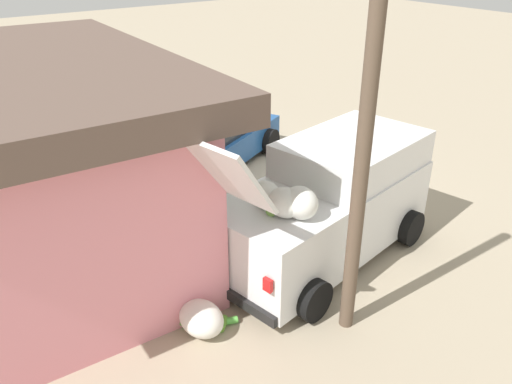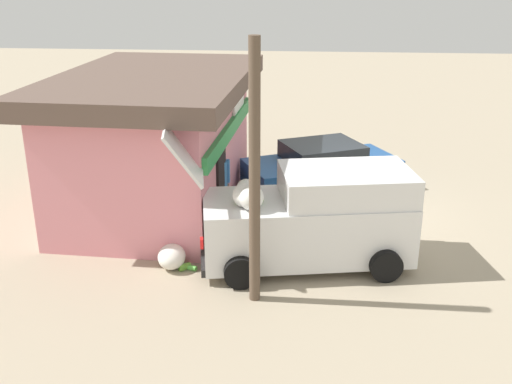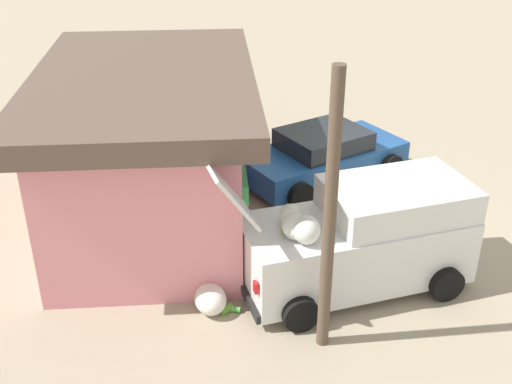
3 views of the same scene
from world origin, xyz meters
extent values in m
plane|color=tan|center=(0.00, 0.00, 0.00)|extent=(60.00, 60.00, 0.00)
cube|color=pink|center=(-0.08, 5.06, 1.47)|extent=(6.37, 3.89, 2.94)
cube|color=green|center=(-0.17, 3.20, 2.06)|extent=(5.90, 0.40, 0.36)
cube|color=black|center=(-1.29, 3.29, 1.00)|extent=(0.90, 0.10, 2.00)
cube|color=white|center=(1.19, 3.16, 2.36)|extent=(1.50, 0.13, 0.60)
cube|color=brown|center=(-0.08, 5.06, 3.16)|extent=(7.25, 4.77, 0.44)
cube|color=white|center=(-2.98, 1.31, 0.79)|extent=(2.50, 4.42, 1.22)
cube|color=white|center=(-2.84, 0.53, 1.69)|extent=(2.15, 2.85, 0.59)
cube|color=black|center=(-2.62, -0.69, 1.66)|extent=(1.51, 0.35, 0.44)
cube|color=white|center=(-3.41, 3.69, 2.47)|extent=(1.71, 1.00, 1.00)
ellipsoid|color=silver|center=(-3.01, 2.54, 1.59)|extent=(0.46, 0.39, 0.39)
ellipsoid|color=silver|center=(-3.61, 2.37, 1.64)|extent=(0.58, 0.48, 0.48)
ellipsoid|color=silver|center=(-3.45, 2.53, 1.62)|extent=(0.54, 0.45, 0.45)
cylinder|color=#719F44|center=(-3.28, 2.62, 1.47)|extent=(0.25, 0.27, 0.15)
cylinder|color=#60B32F|center=(-3.24, 2.30, 1.46)|extent=(0.21, 0.28, 0.13)
cylinder|color=#62B046|center=(-3.13, 2.50, 1.47)|extent=(0.23, 0.19, 0.14)
cube|color=black|center=(-3.36, 3.40, 0.26)|extent=(1.68, 0.38, 0.16)
cube|color=red|center=(-4.05, 3.28, 0.85)|extent=(0.15, 0.08, 0.20)
cube|color=red|center=(-2.68, 3.53, 0.85)|extent=(0.15, 0.08, 0.20)
cylinder|color=black|center=(-3.67, -0.26, 0.32)|extent=(0.33, 0.67, 0.64)
cylinder|color=black|center=(-1.78, 0.09, 0.32)|extent=(0.33, 0.67, 0.64)
cylinder|color=black|center=(-4.18, 2.53, 0.32)|extent=(0.33, 0.67, 0.64)
cylinder|color=black|center=(-2.29, 2.88, 0.32)|extent=(0.33, 0.67, 0.64)
cube|color=#1E4C8C|center=(1.51, 0.90, 0.50)|extent=(3.45, 4.52, 0.63)
cube|color=#1E2328|center=(1.51, 0.90, 1.04)|extent=(2.32, 2.49, 0.46)
cylinder|color=black|center=(1.22, -0.80, 0.32)|extent=(0.48, 0.68, 0.65)
cylinder|color=black|center=(3.02, 0.06, 0.32)|extent=(0.48, 0.68, 0.65)
cylinder|color=black|center=(0.01, 1.74, 0.32)|extent=(0.48, 0.68, 0.65)
cylinder|color=black|center=(1.80, 2.59, 0.32)|extent=(0.48, 0.68, 0.65)
cylinder|color=#726047|center=(-1.04, 3.48, 0.43)|extent=(0.15, 0.15, 0.86)
cylinder|color=#726047|center=(-0.79, 3.25, 0.43)|extent=(0.15, 0.15, 0.86)
cylinder|color=#3872B2|center=(-0.92, 3.37, 1.17)|extent=(0.48, 0.48, 0.61)
sphere|color=tan|center=(-0.92, 3.37, 1.59)|extent=(0.23, 0.23, 0.23)
cylinder|color=gold|center=(-0.92, 3.37, 1.72)|extent=(0.26, 0.26, 0.05)
cylinder|color=#3872B2|center=(-1.09, 3.53, 1.18)|extent=(0.09, 0.09, 0.58)
cylinder|color=#3872B2|center=(-0.74, 3.20, 1.18)|extent=(0.09, 0.09, 0.58)
cylinder|color=#726047|center=(-2.19, 3.44, 0.42)|extent=(0.15, 0.15, 0.84)
cylinder|color=#726047|center=(-2.49, 3.61, 0.42)|extent=(0.15, 0.15, 0.84)
cylinder|color=#4C9959|center=(-2.47, 3.30, 0.99)|extent=(0.63, 0.76, 0.59)
sphere|color=tan|center=(-2.64, 2.99, 1.19)|extent=(0.23, 0.23, 0.23)
cylinder|color=#4C9959|center=(-2.38, 2.96, 0.85)|extent=(0.09, 0.09, 0.56)
cylinder|color=#4C9959|center=(-2.80, 3.20, 0.85)|extent=(0.09, 0.09, 0.56)
ellipsoid|color=silver|center=(-3.47, 4.02, 0.24)|extent=(0.79, 0.64, 0.48)
cylinder|color=#6EB742|center=(-3.31, 3.89, 0.06)|extent=(0.25, 0.18, 0.12)
cylinder|color=#5D9C31|center=(-3.57, 3.74, 0.07)|extent=(0.26, 0.27, 0.13)
cylinder|color=#56B343|center=(-3.55, 3.65, 0.05)|extent=(0.21, 0.35, 0.11)
cylinder|color=#66A53F|center=(-3.22, 4.16, 0.08)|extent=(0.33, 0.28, 0.15)
cylinder|color=blue|center=(1.97, 2.24, 0.16)|extent=(0.30, 0.30, 0.32)
cylinder|color=brown|center=(-4.56, 2.23, 2.38)|extent=(0.20, 0.20, 4.76)
camera|label=1|loc=(-8.50, 6.71, 5.13)|focal=35.99mm
camera|label=2|loc=(-14.17, 1.39, 5.77)|focal=41.84mm
camera|label=3|loc=(-12.63, 4.37, 7.20)|focal=44.76mm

